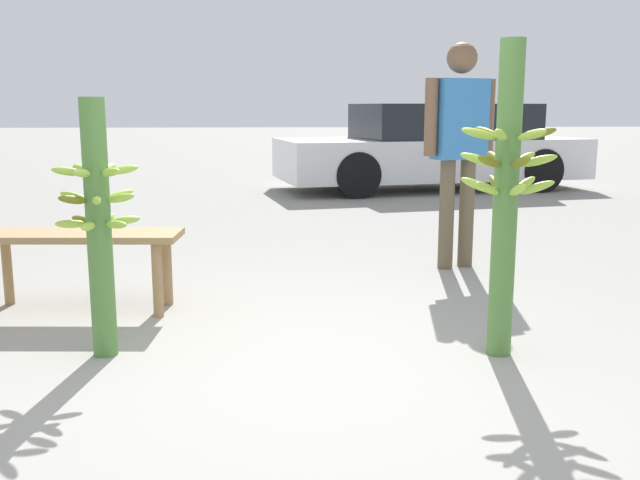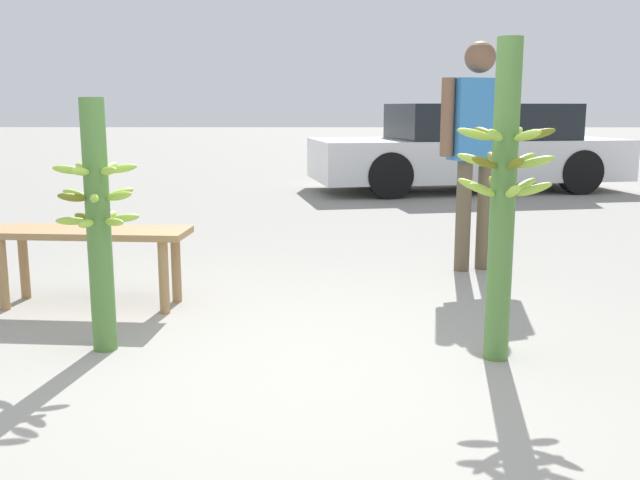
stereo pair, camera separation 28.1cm
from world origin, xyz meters
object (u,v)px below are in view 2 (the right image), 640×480
Objects in this scene: banana_stalk_center at (503,196)px; vendor_person at (477,135)px; market_bench at (90,243)px; parked_car at (470,148)px; banana_stalk_left at (98,221)px.

vendor_person is at bearing 82.19° from banana_stalk_center.
market_bench is 0.26× the size of parked_car.
banana_stalk_center reaches higher than banana_stalk_left.
market_bench is at bearing 112.10° from banana_stalk_left.
parked_car is (3.22, 7.12, -0.05)m from banana_stalk_left.
banana_stalk_left reaches higher than market_bench.
banana_stalk_left is 0.75× the size of vendor_person.
banana_stalk_center is 2.50m from market_bench.
market_bench is at bearing 139.69° from parked_car.
vendor_person reaches higher than parked_car.
banana_stalk_center is 1.24× the size of market_bench.
parked_car is (0.99, 5.28, -0.40)m from vendor_person.
market_bench is 7.24m from parked_car.
banana_stalk_center reaches higher than market_bench.
parked_car is (1.26, 7.23, -0.19)m from banana_stalk_center.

